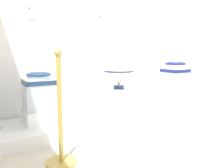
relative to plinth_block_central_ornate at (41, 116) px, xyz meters
name	(u,v)px	position (x,y,z in m)	size (l,w,h in m)	color
wall_back	(101,5)	(1.02, 0.39, 1.43)	(3.80, 0.06, 3.30)	white
display_platform	(116,117)	(1.02, -0.06, -0.15)	(3.03, 0.81, 0.13)	white
plinth_block_central_ornate	(41,116)	(0.00, 0.00, 0.00)	(0.36, 0.39, 0.16)	white
antique_toilet_central_ornate	(39,91)	(0.00, 0.00, 0.30)	(0.35, 0.32, 0.43)	silver
plinth_block_squat_floral	(119,103)	(1.05, -0.08, 0.06)	(0.33, 0.33, 0.28)	white
antique_toilet_squat_floral	(119,76)	(1.05, -0.08, 0.42)	(0.41, 0.41, 0.34)	white
plinth_block_pale_glazed	(174,97)	(2.05, -0.12, 0.05)	(0.35, 0.29, 0.26)	white
antique_toilet_pale_glazed	(175,75)	(2.05, -0.12, 0.40)	(0.32, 0.34, 0.41)	white
info_placard_first	(32,12)	(0.04, 0.36, 1.25)	(0.12, 0.01, 0.16)	white
info_placard_second	(102,20)	(1.02, 0.36, 1.21)	(0.11, 0.01, 0.15)	white
info_placard_third	(155,22)	(2.03, 0.36, 1.24)	(0.11, 0.01, 0.14)	white
stanchion_post_near_left	(61,134)	(-0.03, -0.88, 0.06)	(0.28, 0.28, 1.00)	#B99942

